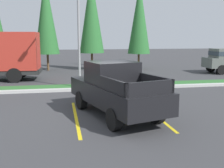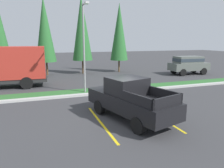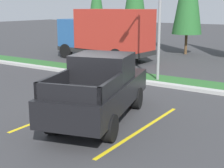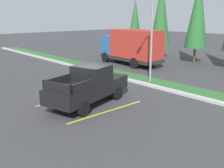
% 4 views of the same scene
% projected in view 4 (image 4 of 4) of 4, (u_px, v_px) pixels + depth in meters
% --- Properties ---
extents(ground_plane, '(120.00, 120.00, 0.00)m').
position_uv_depth(ground_plane, '(87.00, 100.00, 14.87)').
color(ground_plane, '#38383A').
extents(parking_line_near, '(0.12, 4.80, 0.01)m').
position_uv_depth(parking_line_near, '(73.00, 97.00, 15.32)').
color(parking_line_near, yellow).
rests_on(parking_line_near, ground).
extents(parking_line_far, '(0.12, 4.80, 0.01)m').
position_uv_depth(parking_line_far, '(107.00, 111.00, 13.07)').
color(parking_line_far, yellow).
rests_on(parking_line_far, ground).
extents(curb_strip, '(56.00, 0.40, 0.15)m').
position_uv_depth(curb_strip, '(145.00, 84.00, 18.05)').
color(curb_strip, '#B2B2AD').
rests_on(curb_strip, ground).
extents(grass_median, '(56.00, 1.80, 0.06)m').
position_uv_depth(grass_median, '(155.00, 82.00, 18.76)').
color(grass_median, '#2D662D').
rests_on(grass_median, ground).
extents(pickup_truck_main, '(3.25, 5.54, 2.10)m').
position_uv_depth(pickup_truck_main, '(89.00, 85.00, 13.97)').
color(pickup_truck_main, black).
rests_on(pickup_truck_main, ground).
extents(cargo_truck_distant, '(6.91, 2.79, 3.40)m').
position_uv_depth(cargo_truck_distant, '(131.00, 46.00, 25.15)').
color(cargo_truck_distant, black).
rests_on(cargo_truck_distant, ground).
extents(street_light, '(0.24, 1.49, 6.46)m').
position_uv_depth(street_light, '(150.00, 29.00, 17.80)').
color(street_light, gray).
rests_on(street_light, ground).
extents(cypress_tree_leftmost, '(1.76, 1.76, 6.77)m').
position_uv_depth(cypress_tree_leftmost, '(135.00, 22.00, 31.49)').
color(cypress_tree_leftmost, brown).
rests_on(cypress_tree_leftmost, ground).
extents(cypress_tree_left_inner, '(2.20, 2.20, 8.45)m').
position_uv_depth(cypress_tree_left_inner, '(161.00, 13.00, 28.72)').
color(cypress_tree_left_inner, brown).
rests_on(cypress_tree_left_inner, ground).
extents(cypress_tree_center, '(2.22, 2.22, 8.54)m').
position_uv_depth(cypress_tree_center, '(198.00, 12.00, 25.34)').
color(cypress_tree_center, brown).
rests_on(cypress_tree_center, ground).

